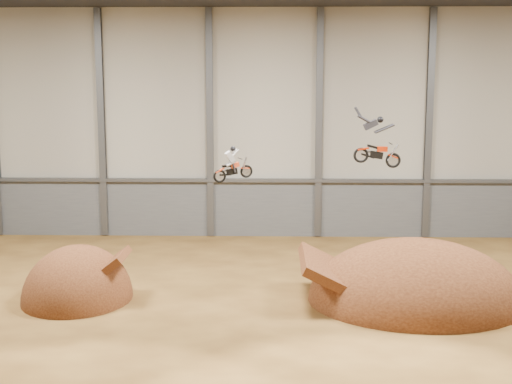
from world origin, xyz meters
TOP-DOWN VIEW (x-y plane):
  - floor at (0.00, 0.00)m, footprint 40.00×40.00m
  - back_wall at (0.00, 15.00)m, footprint 40.00×0.10m
  - lower_band_back at (0.00, 14.90)m, footprint 39.80×0.18m
  - steel_rail at (0.00, 14.75)m, footprint 39.80×0.35m
  - steel_column_1 at (-10.00, 14.80)m, footprint 0.40×0.36m
  - steel_column_2 at (-3.33, 14.80)m, footprint 0.40×0.36m
  - steel_column_3 at (3.33, 14.80)m, footprint 0.40×0.36m
  - steel_column_4 at (10.00, 14.80)m, footprint 0.40×0.36m
  - takeoff_ramp at (-8.28, 2.07)m, footprint 4.91×5.66m
  - landing_ramp at (6.93, 2.17)m, footprint 9.59×8.48m
  - fmx_rider_a at (-1.23, 3.06)m, footprint 2.16×1.37m
  - fmx_rider_b at (5.31, 4.22)m, footprint 3.31×0.91m

SIDE VIEW (x-z plane):
  - floor at x=0.00m, z-range 0.00..0.00m
  - takeoff_ramp at x=-8.28m, z-range -2.45..2.45m
  - landing_ramp at x=6.93m, z-range -2.77..2.77m
  - lower_band_back at x=0.00m, z-range 0.00..3.50m
  - steel_rail at x=0.00m, z-range 3.45..3.65m
  - fmx_rider_a at x=-1.23m, z-range 5.22..7.11m
  - back_wall at x=0.00m, z-range 0.00..14.00m
  - steel_column_1 at x=-10.00m, z-range 0.05..13.95m
  - steel_column_2 at x=-3.33m, z-range 0.05..13.95m
  - steel_column_3 at x=3.33m, z-range 0.05..13.95m
  - steel_column_4 at x=10.00m, z-range 0.05..13.95m
  - fmx_rider_b at x=5.31m, z-range 5.66..8.61m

